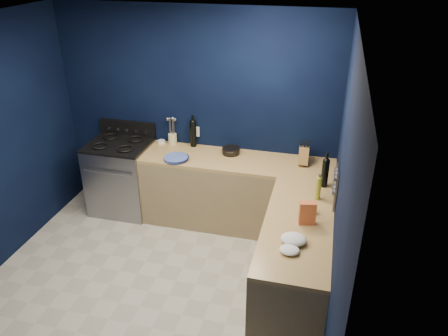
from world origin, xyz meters
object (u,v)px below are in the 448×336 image
(plate_stack, at_px, (176,158))
(crouton_bag, at_px, (307,213))
(utensil_crock, at_px, (173,139))
(knife_block, at_px, (304,155))
(gas_range, at_px, (122,178))

(plate_stack, height_order, crouton_bag, crouton_bag)
(utensil_crock, relative_size, knife_block, 0.66)
(utensil_crock, relative_size, crouton_bag, 0.61)
(utensil_crock, xyz_separation_m, knife_block, (1.67, -0.16, 0.04))
(plate_stack, xyz_separation_m, knife_block, (1.47, 0.27, 0.08))
(gas_range, xyz_separation_m, utensil_crock, (0.63, 0.27, 0.51))
(plate_stack, bearing_deg, utensil_crock, 114.65)
(gas_range, xyz_separation_m, crouton_bag, (2.43, -1.12, 0.55))
(plate_stack, xyz_separation_m, utensil_crock, (-0.20, 0.43, 0.05))
(gas_range, bearing_deg, knife_block, 2.68)
(crouton_bag, bearing_deg, gas_range, 142.78)
(gas_range, height_order, utensil_crock, utensil_crock)
(gas_range, distance_m, plate_stack, 0.96)
(knife_block, relative_size, crouton_bag, 0.92)
(gas_range, distance_m, crouton_bag, 2.74)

